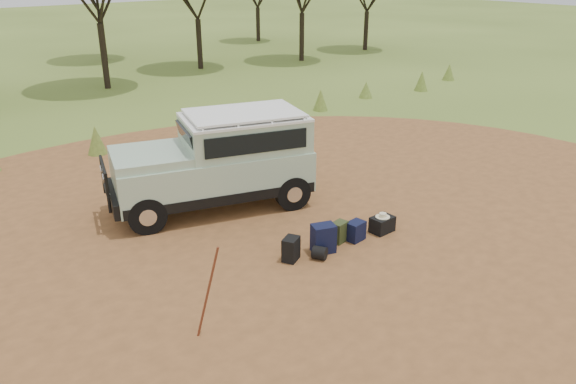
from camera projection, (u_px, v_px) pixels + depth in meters
ground at (268, 266)px, 11.10m from camera, size 140.00×140.00×0.00m
dirt_clearing at (268, 266)px, 11.10m from camera, size 23.00×23.00×0.01m
grass_fringe at (102, 142)px, 17.25m from camera, size 36.60×1.60×0.90m
safari_vehicle at (219, 163)px, 13.35m from camera, size 5.03×3.14×2.30m
walking_staff at (208, 293)px, 8.78m from camera, size 0.41×0.22×1.57m
backpack_black at (291, 249)px, 11.21m from camera, size 0.45×0.41×0.50m
backpack_navy at (323, 239)px, 11.52m from camera, size 0.55×0.47×0.61m
backpack_olive at (339, 232)px, 11.95m from camera, size 0.38×0.31×0.47m
duffel_navy at (356, 231)px, 12.03m from camera, size 0.42×0.33×0.43m
hard_case at (382, 224)px, 12.41m from camera, size 0.52×0.38×0.36m
stuff_sack at (320, 253)px, 11.30m from camera, size 0.37×0.37×0.27m
safari_hat at (383, 216)px, 12.33m from camera, size 0.32×0.32×0.09m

